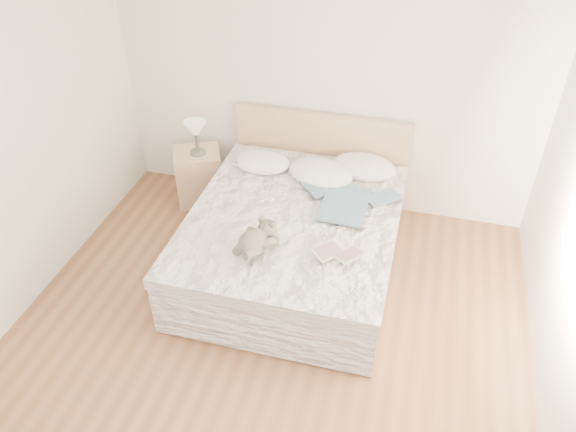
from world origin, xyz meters
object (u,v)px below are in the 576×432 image
object	(u,v)px
nightstand	(199,176)
photo_book	(255,163)
bed	(296,236)
childrens_book	(339,253)
teddy_bear	(253,247)
table_lamp	(196,131)

from	to	relation	value
nightstand	photo_book	xyz separation A→B (m)	(0.66, -0.15, 0.35)
bed	childrens_book	distance (m)	0.76
teddy_bear	photo_book	bearing A→B (deg)	125.04
childrens_book	teddy_bear	world-z (taller)	teddy_bear
nightstand	photo_book	distance (m)	0.76
nightstand	table_lamp	xyz separation A→B (m)	(0.02, -0.01, 0.53)
nightstand	childrens_book	distance (m)	2.09
nightstand	childrens_book	xyz separation A→B (m)	(1.66, -1.23, 0.35)
photo_book	teddy_bear	xyz separation A→B (m)	(0.36, -1.20, 0.02)
photo_book	bed	bearing A→B (deg)	-39.63
table_lamp	photo_book	world-z (taller)	table_lamp
bed	photo_book	world-z (taller)	bed
table_lamp	childrens_book	distance (m)	2.05
table_lamp	childrens_book	size ratio (longest dim) A/B	1.04
table_lamp	photo_book	xyz separation A→B (m)	(0.64, -0.14, -0.18)
table_lamp	photo_book	distance (m)	0.67
childrens_book	photo_book	bearing A→B (deg)	174.15
childrens_book	nightstand	bearing A→B (deg)	-175.19
bed	nightstand	xyz separation A→B (m)	(-1.20, 0.72, -0.03)
nightstand	childrens_book	bearing A→B (deg)	-36.41
bed	childrens_book	bearing A→B (deg)	-47.83
teddy_bear	table_lamp	bearing A→B (deg)	144.99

